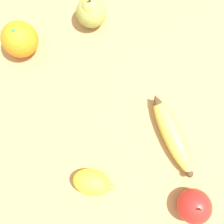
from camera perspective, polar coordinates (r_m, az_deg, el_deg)
ground_plane at (r=0.63m, az=-2.61°, el=-0.76°), size 3.00×3.00×0.00m
banana at (r=0.61m, az=12.88°, el=-4.86°), size 0.15×0.18×0.04m
orange at (r=0.68m, az=-19.42°, el=14.70°), size 0.09×0.09×0.09m
pear at (r=0.68m, az=-4.54°, el=21.01°), size 0.07×0.07×0.09m
apple at (r=0.62m, az=17.46°, el=-19.01°), size 0.07×0.07×0.08m
lemon at (r=0.59m, az=-4.34°, el=-15.02°), size 0.09×0.06×0.06m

